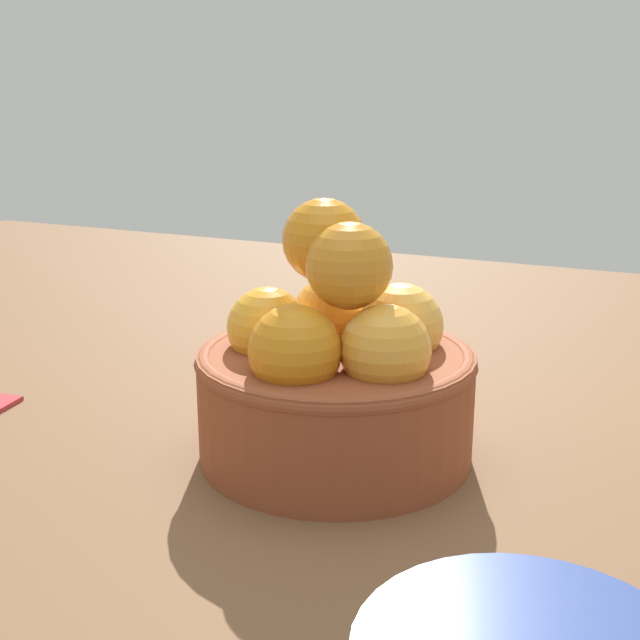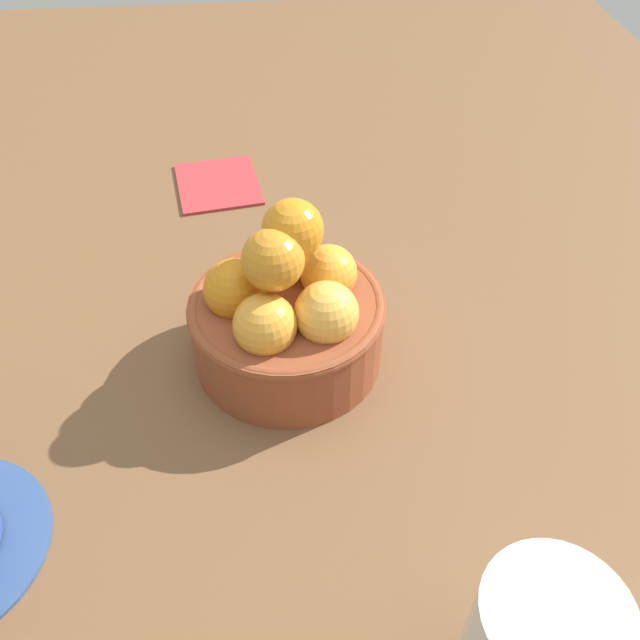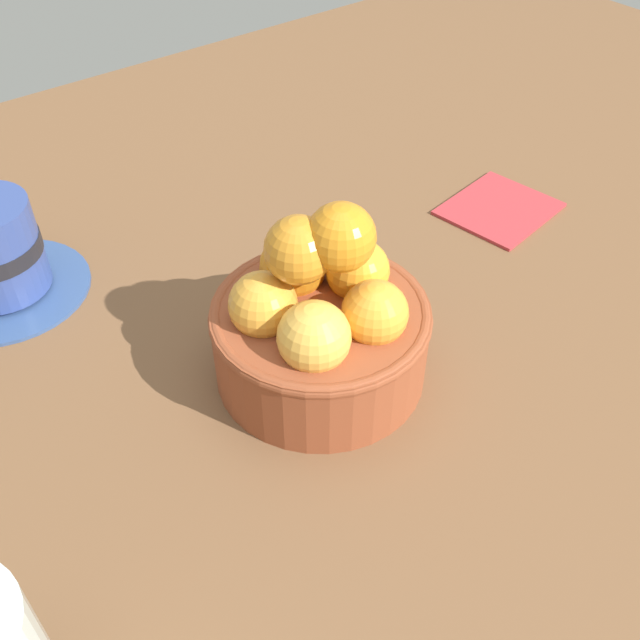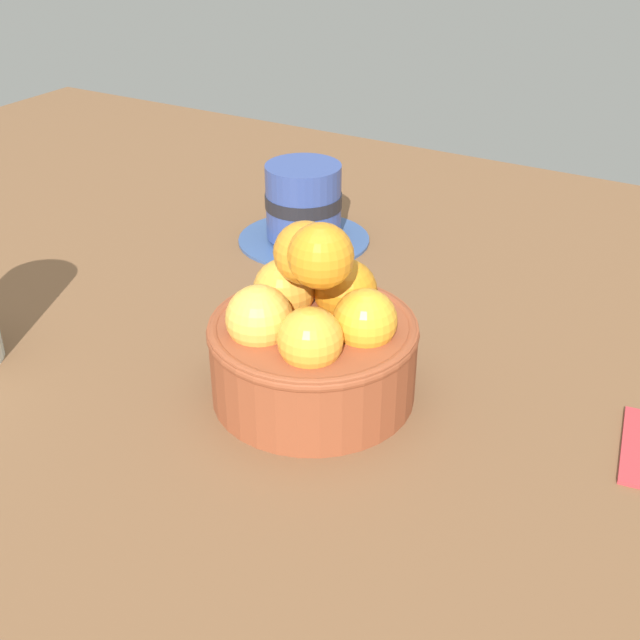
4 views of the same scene
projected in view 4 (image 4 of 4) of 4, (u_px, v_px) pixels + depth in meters
ground_plane at (313, 415)px, 58.74cm from camera, size 159.76×110.23×3.97cm
terracotta_bowl at (313, 338)px, 55.42cm from camera, size 14.63×14.63×13.63cm
coffee_cup at (304, 208)px, 78.70cm from camera, size 13.11×13.11×7.88cm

